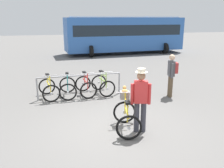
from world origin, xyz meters
TOP-DOWN VIEW (x-y plane):
  - ground_plane at (0.00, 0.00)m, footprint 80.00×80.00m
  - bike_rack_rail at (-0.64, 3.00)m, footprint 3.21×0.13m
  - racked_bike_yellow at (-1.80, 3.15)m, footprint 0.81×1.18m
  - racked_bike_teal at (-1.10, 3.16)m, footprint 0.74×1.14m
  - racked_bike_red at (-0.40, 3.18)m, footprint 0.72×1.14m
  - racked_bike_lime at (0.30, 3.19)m, footprint 0.78×1.18m
  - featured_bicycle at (0.18, -0.11)m, footprint 0.87×1.25m
  - person_with_featured_bike at (0.49, -0.36)m, footprint 0.51×0.32m
  - pedestrian_with_backpack at (2.75, 2.15)m, footprint 0.39×0.52m
  - bus_distant at (4.72, 13.98)m, footprint 10.11×3.71m

SIDE VIEW (x-z plane):
  - ground_plane at x=0.00m, z-range 0.00..0.00m
  - racked_bike_red at x=-0.40m, z-range -0.12..0.86m
  - racked_bike_yellow at x=-1.80m, z-range -0.12..0.86m
  - racked_bike_teal at x=-1.10m, z-range -0.12..0.85m
  - racked_bike_lime at x=0.30m, z-range -0.12..0.86m
  - featured_bicycle at x=0.18m, z-range -0.06..1.03m
  - bike_rack_rail at x=-0.64m, z-range 0.23..1.10m
  - pedestrian_with_backpack at x=2.75m, z-range 0.12..1.76m
  - person_with_featured_bike at x=0.49m, z-range 0.09..1.81m
  - bus_distant at x=4.72m, z-range 0.20..3.28m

